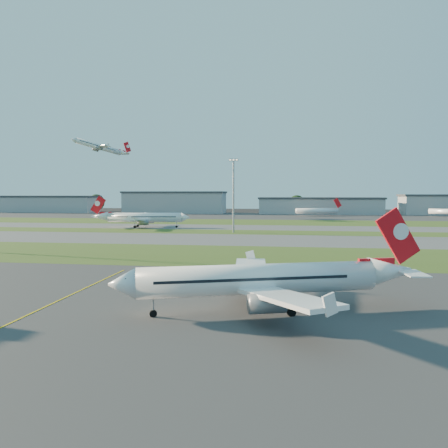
% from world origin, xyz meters
% --- Properties ---
extents(grass_strip_a, '(300.00, 34.00, 0.01)m').
position_xyz_m(grass_strip_a, '(0.00, 52.00, 0.01)').
color(grass_strip_a, '#3A521B').
rests_on(grass_strip_a, ground).
extents(taxiway_a, '(300.00, 32.00, 0.01)m').
position_xyz_m(taxiway_a, '(0.00, 85.00, 0.01)').
color(taxiway_a, '#515154').
rests_on(taxiway_a, ground).
extents(grass_strip_b, '(300.00, 18.00, 0.01)m').
position_xyz_m(grass_strip_b, '(0.00, 110.00, 0.01)').
color(grass_strip_b, '#3A521B').
rests_on(grass_strip_b, ground).
extents(taxiway_b, '(300.00, 26.00, 0.01)m').
position_xyz_m(taxiway_b, '(0.00, 132.00, 0.01)').
color(taxiway_b, '#515154').
rests_on(taxiway_b, ground).
extents(grass_strip_c, '(300.00, 40.00, 0.01)m').
position_xyz_m(grass_strip_c, '(0.00, 165.00, 0.01)').
color(grass_strip_c, '#3A521B').
rests_on(grass_strip_c, ground).
extents(apron_far, '(400.00, 80.00, 0.01)m').
position_xyz_m(apron_far, '(0.00, 225.00, 0.01)').
color(apron_far, '#333335').
rests_on(apron_far, ground).
extents(yellow_line, '(0.25, 60.00, 0.02)m').
position_xyz_m(yellow_line, '(5.00, 0.00, 0.00)').
color(yellow_line, gold).
rests_on(yellow_line, ground).
extents(airliner_parked, '(33.15, 27.98, 10.73)m').
position_xyz_m(airliner_parked, '(30.88, 6.22, 3.77)').
color(airliner_parked, white).
rests_on(airliner_parked, ground).
extents(airliner_taxiing, '(36.71, 30.97, 11.47)m').
position_xyz_m(airliner_taxiing, '(-23.44, 124.92, 4.03)').
color(airliner_taxiing, white).
rests_on(airliner_taxiing, ground).
extents(airliner_departing, '(27.95, 24.36, 10.45)m').
position_xyz_m(airliner_departing, '(-79.74, 209.19, 41.96)').
color(airliner_departing, white).
extents(mini_jet_near, '(28.15, 9.47, 9.48)m').
position_xyz_m(mini_jet_near, '(51.55, 227.40, 3.28)').
color(mini_jet_near, white).
rests_on(mini_jet_near, ground).
extents(light_mast_centre, '(3.20, 0.70, 25.80)m').
position_xyz_m(light_mast_centre, '(15.00, 108.00, 14.81)').
color(light_mast_centre, gray).
rests_on(light_mast_centre, ground).
extents(hangar_far_west, '(91.80, 23.00, 12.20)m').
position_xyz_m(hangar_far_west, '(-150.00, 255.00, 6.14)').
color(hangar_far_west, '#919498').
rests_on(hangar_far_west, ground).
extents(hangar_west, '(71.40, 23.00, 15.20)m').
position_xyz_m(hangar_west, '(-45.00, 255.00, 7.64)').
color(hangar_west, '#919498').
rests_on(hangar_west, ground).
extents(hangar_east, '(81.60, 23.00, 11.20)m').
position_xyz_m(hangar_east, '(55.00, 255.00, 5.64)').
color(hangar_east, '#919498').
rests_on(hangar_east, ground).
extents(tree_west, '(12.10, 12.10, 13.20)m').
position_xyz_m(tree_west, '(-110.00, 270.00, 7.14)').
color(tree_west, black).
rests_on(tree_west, ground).
extents(tree_mid_west, '(9.90, 9.90, 10.80)m').
position_xyz_m(tree_mid_west, '(-20.00, 266.00, 5.84)').
color(tree_mid_west, black).
rests_on(tree_mid_west, ground).
extents(tree_mid_east, '(11.55, 11.55, 12.60)m').
position_xyz_m(tree_mid_east, '(40.00, 269.00, 6.81)').
color(tree_mid_east, black).
rests_on(tree_mid_east, ground).
extents(tree_east, '(10.45, 10.45, 11.40)m').
position_xyz_m(tree_east, '(115.00, 267.00, 6.16)').
color(tree_east, black).
rests_on(tree_east, ground).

